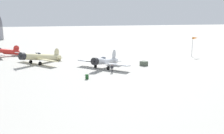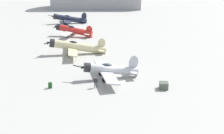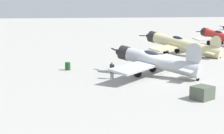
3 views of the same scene
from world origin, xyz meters
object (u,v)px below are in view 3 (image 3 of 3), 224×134
Objects in this scene: fuel_drum at (68,66)px; equipment_crate at (202,93)px; airplane_foreground at (154,61)px; airplane_mid_apron at (181,44)px; ground_crew_mechanic at (112,69)px; airplane_far_line at (220,37)px.

equipment_crate is at bearing 30.61° from fuel_drum.
airplane_mid_apron is (-12.88, 8.63, 0.04)m from airplane_foreground.
airplane_foreground is 0.96× the size of airplane_mid_apron.
ground_crew_mechanic is 9.61m from equipment_crate.
airplane_foreground reaches higher than airplane_mid_apron.
fuel_drum is (-4.91, -7.82, -1.04)m from airplane_foreground.
airplane_far_line is at bearing -88.78° from airplane_mid_apron.
airplane_mid_apron is 23.32m from equipment_crate.
airplane_foreground is at bearing 57.90° from fuel_drum.
airplane_far_line is at bearing 122.57° from fuel_drum.
fuel_drum is at bearing 100.58° from ground_crew_mechanic.
airplane_mid_apron is 0.98× the size of airplane_far_line.
equipment_crate reaches higher than fuel_drum.
airplane_mid_apron is at bearing 23.37° from ground_crew_mechanic.
airplane_foreground is 5.56× the size of equipment_crate.
equipment_crate is at bearing 138.86° from airplane_foreground.
ground_crew_mechanic is at bearing 33.15° from fuel_drum.
equipment_crate is 16.02m from fuel_drum.
airplane_mid_apron reaches higher than fuel_drum.
airplane_mid_apron reaches higher than ground_crew_mechanic.
airplane_far_line is 6.68× the size of ground_crew_mechanic.
airplane_foreground is 8.94m from equipment_crate.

